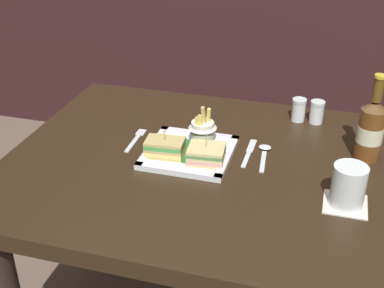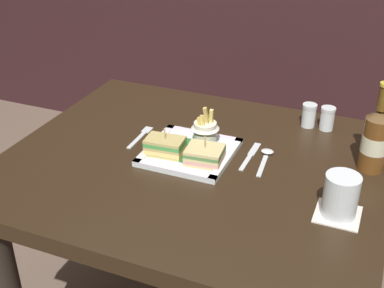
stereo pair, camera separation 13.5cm
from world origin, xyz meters
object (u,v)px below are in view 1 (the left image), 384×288
fork (136,139)px  dining_table (195,207)px  sandwich_half_right (206,154)px  salt_shaker (298,111)px  pepper_shaker (317,113)px  beer_bottle (371,129)px  square_plate (189,153)px  sandwich_half_left (165,148)px  water_glass (348,188)px  spoon (264,151)px  fries_cup (202,128)px  knife (249,152)px

fork → dining_table: bearing=-17.9°
sandwich_half_right → salt_shaker: size_ratio=1.42×
dining_table → pepper_shaker: pepper_shaker is taller
beer_bottle → fork: 0.64m
square_plate → salt_shaker: salt_shaker is taller
sandwich_half_left → fork: sandwich_half_left is taller
water_glass → sandwich_half_left: bearing=169.3°
dining_table → spoon: 0.25m
fork → pepper_shaker: bearing=27.3°
fries_cup → square_plate: bearing=-108.8°
knife → salt_shaker: bearing=65.5°
sandwich_half_left → salt_shaker: sandwich_half_left is taller
sandwich_half_right → square_plate: bearing=148.3°
knife → salt_shaker: salt_shaker is taller
beer_bottle → salt_shaker: beer_bottle is taller
square_plate → spoon: (0.20, 0.07, -0.00)m
fries_cup → fork: bearing=-175.3°
fries_cup → beer_bottle: 0.45m
dining_table → salt_shaker: salt_shaker is taller
sandwich_half_right → sandwich_half_left: bearing=180.0°
dining_table → square_plate: square_plate is taller
spoon → sandwich_half_right: bearing=-143.6°
water_glass → spoon: bearing=138.8°
sandwich_half_right → fork: bearing=161.0°
spoon → pepper_shaker: bearing=61.9°
beer_bottle → fork: beer_bottle is taller
square_plate → pepper_shaker: bearing=42.9°
fries_cup → salt_shaker: (0.24, 0.24, -0.02)m
water_glass → pepper_shaker: (-0.10, 0.42, -0.02)m
square_plate → water_glass: water_glass is taller
beer_bottle → pepper_shaker: 0.24m
square_plate → pepper_shaker: pepper_shaker is taller
salt_shaker → sandwich_half_left: bearing=-134.1°
beer_bottle → knife: beer_bottle is taller
sandwich_half_left → dining_table: bearing=11.7°
knife → salt_shaker: size_ratio=2.19×
square_plate → sandwich_half_right: bearing=-31.7°
knife → pepper_shaker: (0.16, 0.24, 0.03)m
water_glass → sandwich_half_right: bearing=166.0°
sandwich_half_left → pepper_shaker: (0.38, 0.33, -0.00)m
sandwich_half_right → dining_table: bearing=155.5°
dining_table → sandwich_half_right: (0.04, -0.02, 0.19)m
sandwich_half_right → fork: size_ratio=0.73×
fork → spoon: (0.37, 0.02, 0.00)m
square_plate → sandwich_half_left: sandwich_half_left is taller
dining_table → sandwich_half_right: 0.19m
fork → spoon: spoon is taller
square_plate → sandwich_half_left: (-0.06, -0.04, 0.03)m
fries_cup → salt_shaker: fries_cup is taller
fries_cup → knife: fries_cup is taller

